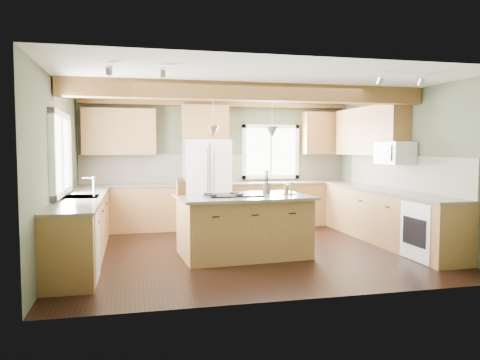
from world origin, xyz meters
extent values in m
plane|color=black|center=(0.00, 0.00, 0.00)|extent=(5.60, 5.60, 0.00)
plane|color=silver|center=(0.00, 0.00, 2.60)|extent=(5.60, 5.60, 0.00)
plane|color=#464C36|center=(0.00, 2.50, 1.30)|extent=(5.60, 0.00, 5.60)
plane|color=#464C36|center=(-2.80, 0.00, 1.30)|extent=(0.00, 5.00, 5.00)
plane|color=#464C36|center=(2.80, 0.00, 1.30)|extent=(0.00, 5.00, 5.00)
cube|color=brown|center=(0.00, -0.34, 2.47)|extent=(5.55, 0.26, 0.26)
cube|color=brown|center=(0.00, 2.40, 2.54)|extent=(5.55, 0.20, 0.10)
cube|color=brown|center=(0.00, 2.48, 1.21)|extent=(5.58, 0.03, 0.58)
cube|color=brown|center=(2.78, 0.05, 1.21)|extent=(0.03, 3.70, 0.58)
cube|color=brown|center=(-1.79, 2.20, 0.44)|extent=(2.02, 0.60, 0.88)
cube|color=#4E4839|center=(-1.79, 2.20, 0.90)|extent=(2.06, 0.64, 0.04)
cube|color=brown|center=(1.49, 2.20, 0.44)|extent=(2.62, 0.60, 0.88)
cube|color=#4E4839|center=(1.49, 2.20, 0.90)|extent=(2.66, 0.64, 0.04)
cube|color=brown|center=(-2.50, 0.05, 0.44)|extent=(0.60, 3.70, 0.88)
cube|color=#4E4839|center=(-2.50, 0.05, 0.90)|extent=(0.64, 3.74, 0.04)
cube|color=brown|center=(2.50, 0.05, 0.44)|extent=(0.60, 3.70, 0.88)
cube|color=#4E4839|center=(2.50, 0.05, 0.90)|extent=(0.64, 3.74, 0.04)
cube|color=brown|center=(-1.99, 2.33, 1.95)|extent=(1.40, 0.35, 0.90)
cube|color=brown|center=(-0.30, 2.33, 2.15)|extent=(0.96, 0.35, 0.70)
cube|color=brown|center=(2.62, 0.90, 1.95)|extent=(0.35, 2.20, 0.90)
cube|color=brown|center=(2.30, 2.33, 1.95)|extent=(0.90, 0.35, 0.90)
cube|color=white|center=(-2.78, 0.05, 1.55)|extent=(0.04, 1.60, 1.05)
cube|color=white|center=(1.15, 2.48, 1.55)|extent=(1.10, 0.04, 1.00)
cube|color=#262628|center=(-2.50, 0.05, 0.91)|extent=(0.50, 0.65, 0.03)
cylinder|color=#B2B2B7|center=(-2.32, 0.05, 1.05)|extent=(0.02, 0.02, 0.28)
cube|color=white|center=(-2.49, -1.25, 0.43)|extent=(0.60, 0.60, 0.84)
cube|color=white|center=(2.49, -1.25, 0.43)|extent=(0.60, 0.72, 0.84)
cube|color=white|center=(2.58, -0.05, 1.55)|extent=(0.40, 0.70, 0.38)
cone|color=#B2B2B7|center=(-0.59, -0.37, 1.88)|extent=(0.18, 0.18, 0.16)
cone|color=#B2B2B7|center=(0.33, -0.31, 1.88)|extent=(0.18, 0.18, 0.16)
cube|color=white|center=(-0.30, 2.12, 0.90)|extent=(0.90, 0.74, 1.80)
cube|color=olive|center=(-0.13, -0.34, 0.44)|extent=(1.92, 1.25, 0.88)
cube|color=#4E4839|center=(-0.13, -0.34, 0.90)|extent=(2.05, 1.38, 0.04)
cube|color=black|center=(-0.29, -0.35, 0.93)|extent=(0.83, 0.58, 0.02)
cube|color=brown|center=(-1.04, -0.08, 1.03)|extent=(0.14, 0.11, 0.22)
cylinder|color=#36312B|center=(0.30, -0.12, 1.00)|extent=(0.14, 0.14, 0.17)
camera|label=1|loc=(-1.78, -7.17, 1.64)|focal=35.00mm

